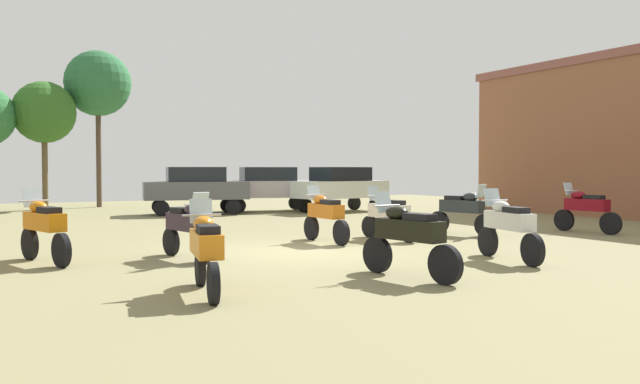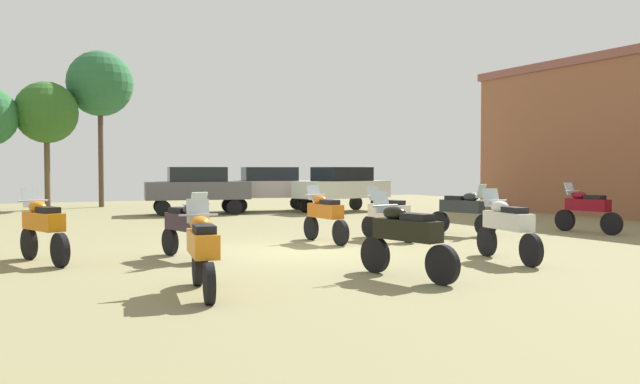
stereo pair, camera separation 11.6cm
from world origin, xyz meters
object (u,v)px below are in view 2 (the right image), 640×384
Objects in this scene: motorcycle_5 at (325,215)px; motorcycle_11 at (463,210)px; motorcycle_1 at (388,214)px; car_4 at (342,186)px; motorcycle_2 at (186,226)px; motorcycle_3 at (43,227)px; motorcycle_10 at (587,208)px; car_3 at (269,185)px; car_1 at (197,187)px; tree_4 at (100,84)px; tree_5 at (46,113)px; motorcycle_4 at (406,236)px; motorcycle_9 at (202,248)px; motorcycle_6 at (507,226)px.

motorcycle_11 reaches higher than motorcycle_5.
motorcycle_1 is 0.48× the size of car_4.
motorcycle_3 is at bearing -27.23° from motorcycle_2.
car_3 is at bearing 103.23° from motorcycle_10.
tree_4 is (-2.78, 7.32, 5.00)m from car_1.
tree_5 reaches higher than car_1.
motorcycle_11 is at bearing -69.57° from tree_4.
motorcycle_3 is 7.37m from motorcycle_4.
motorcycle_9 is 0.46× the size of car_1.
motorcycle_11 is 21.12m from tree_5.
motorcycle_10 is 14.30m from car_3.
motorcycle_1 is 8.60m from motorcycle_3.
motorcycle_1 is at bearing 100.98° from motorcycle_6.
motorcycle_4 is 0.29× the size of tree_4.
tree_5 is at bearing 103.43° from motorcycle_1.
car_1 reaches higher than motorcycle_1.
motorcycle_3 is 1.00× the size of motorcycle_11.
tree_5 is at bearing 67.63° from motorcycle_3.
tree_5 reaches higher than car_3.
motorcycle_5 reaches higher than motorcycle_2.
car_1 is (-4.37, 11.87, 0.44)m from motorcycle_11.
motorcycle_5 is at bearing 164.44° from motorcycle_1.
motorcycle_10 is (6.37, 3.33, -0.00)m from motorcycle_6.
motorcycle_3 is at bearing -101.83° from tree_4.
car_1 reaches higher than motorcycle_5.
tree_5 reaches higher than motorcycle_10.
tree_4 is at bearing 82.43° from motorcycle_4.
tree_4 is (-6.27, 6.90, 5.00)m from car_3.
car_1 is at bearing -69.19° from tree_4.
motorcycle_10 is at bearing 168.13° from motorcycle_2.
motorcycle_2 reaches higher than motorcycle_1.
motorcycle_10 is 23.77m from tree_4.
motorcycle_3 is at bearing -14.29° from motorcycle_11.
car_1 is at bearing 108.62° from car_3.
motorcycle_3 is 1.02× the size of motorcycle_9.
motorcycle_5 is at bearing -18.48° from motorcycle_11.
motorcycle_3 reaches higher than motorcycle_9.
tree_5 reaches higher than motorcycle_6.
motorcycle_6 reaches higher than motorcycle_2.
motorcycle_1 is 0.96× the size of motorcycle_6.
tree_5 reaches higher than motorcycle_11.
motorcycle_9 is 18.97m from car_4.
car_1 is (-1.71, 11.97, 0.46)m from motorcycle_1.
motorcycle_10 is at bearing -11.90° from motorcycle_5.
car_1 is at bearing -86.31° from motorcycle_11.
motorcycle_9 is at bearing -169.07° from motorcycle_10.
tree_4 is 1.30× the size of tree_5.
motorcycle_6 reaches higher than motorcycle_5.
car_4 reaches higher than motorcycle_1.
motorcycle_4 reaches higher than motorcycle_5.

